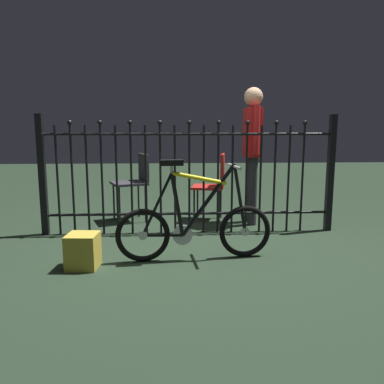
{
  "coord_description": "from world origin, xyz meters",
  "views": [
    {
      "loc": [
        -0.2,
        -3.47,
        1.15
      ],
      "look_at": [
        0.0,
        0.21,
        0.55
      ],
      "focal_mm": 35.03,
      "sensor_mm": 36.0,
      "label": 1
    }
  ],
  "objects_px": {
    "bicycle": "(195,226)",
    "chair_charcoal": "(135,179)",
    "person_visitor": "(252,143)",
    "display_crate": "(83,251)",
    "chair_red": "(214,181)"
  },
  "relations": [
    {
      "from": "person_visitor",
      "to": "display_crate",
      "type": "bearing_deg",
      "value": -140.05
    },
    {
      "from": "chair_charcoal",
      "to": "person_visitor",
      "type": "relative_size",
      "value": 0.52
    },
    {
      "from": "display_crate",
      "to": "bicycle",
      "type": "bearing_deg",
      "value": 9.55
    },
    {
      "from": "person_visitor",
      "to": "display_crate",
      "type": "xyz_separation_m",
      "value": [
        -1.75,
        -1.46,
        -0.85
      ]
    },
    {
      "from": "chair_red",
      "to": "chair_charcoal",
      "type": "bearing_deg",
      "value": 176.68
    },
    {
      "from": "chair_red",
      "to": "chair_charcoal",
      "type": "relative_size",
      "value": 1.0
    },
    {
      "from": "bicycle",
      "to": "chair_charcoal",
      "type": "relative_size",
      "value": 1.64
    },
    {
      "from": "chair_charcoal",
      "to": "person_visitor",
      "type": "bearing_deg",
      "value": -9.22
    },
    {
      "from": "person_visitor",
      "to": "bicycle",
      "type": "bearing_deg",
      "value": -121.15
    },
    {
      "from": "bicycle",
      "to": "chair_charcoal",
      "type": "distance_m",
      "value": 1.7
    },
    {
      "from": "bicycle",
      "to": "person_visitor",
      "type": "relative_size",
      "value": 0.85
    },
    {
      "from": "chair_charcoal",
      "to": "display_crate",
      "type": "relative_size",
      "value": 2.93
    },
    {
      "from": "chair_charcoal",
      "to": "person_visitor",
      "type": "distance_m",
      "value": 1.55
    },
    {
      "from": "person_visitor",
      "to": "chair_red",
      "type": "bearing_deg",
      "value": 158.01
    },
    {
      "from": "person_visitor",
      "to": "display_crate",
      "type": "height_order",
      "value": "person_visitor"
    }
  ]
}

